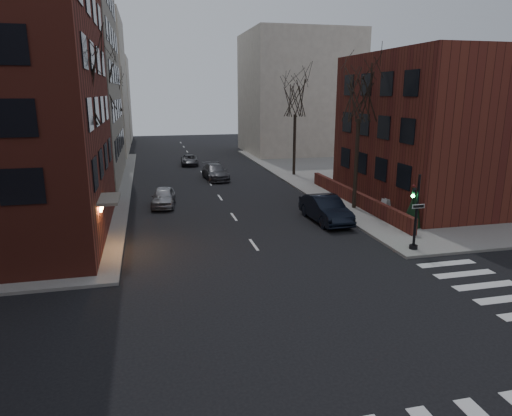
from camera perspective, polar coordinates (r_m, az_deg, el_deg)
The scene contains 22 objects.
ground at distance 15.04m, azimuth 10.75°, elevation -19.11°, with size 160.00×160.00×0.00m, color black.
sidewalk_far_right at distance 54.43m, azimuth 26.17°, elevation 4.22°, with size 44.00×44.00×0.15m, color gray.
building_left_tan at distance 47.18m, azimuth -29.29°, elevation 19.62°, with size 18.00×18.00×28.00m, color gray.
building_right_brick at distance 37.55m, azimuth 22.71°, elevation 9.05°, with size 12.00×14.00×11.00m, color #5A231A.
low_wall_right at distance 34.58m, azimuth 12.21°, elevation 1.32°, with size 0.35×16.00×1.00m, color #5A231A.
building_distant_la at distance 67.06m, azimuth -22.25°, elevation 13.94°, with size 14.00×16.00×18.00m, color beige.
building_distant_ra at distance 64.68m, azimuth 5.21°, elevation 14.04°, with size 14.00×14.00×16.00m, color beige.
building_distant_lb at distance 83.72m, azimuth -19.02°, elevation 12.70°, with size 10.00×12.00×14.00m, color beige.
traffic_signal at distance 25.16m, azimuth 19.26°, elevation -1.05°, with size 0.76×0.44×4.00m.
tree_left_a at distance 25.59m, azimuth -21.60°, elevation 13.90°, with size 4.18×4.18×10.26m.
tree_left_b at distance 37.53m, azimuth -19.15°, elevation 14.59°, with size 4.40×4.40×10.80m.
tree_left_c at distance 51.48m, azimuth -17.61°, elevation 13.44°, with size 3.96×3.96×9.72m.
tree_right_a at distance 32.63m, azimuth 12.86°, elevation 13.62°, with size 3.96×3.96×9.72m.
tree_right_b at distance 45.64m, azimuth 4.94°, elevation 13.45°, with size 3.74×3.74×9.18m.
streetlamp_near at distance 33.72m, azimuth -18.11°, elevation 6.81°, with size 0.36×0.36×6.28m.
streetlamp_far at distance 53.59m, azimuth -16.51°, elevation 9.45°, with size 0.36×0.36×6.28m.
parked_sedan at distance 29.94m, azimuth 8.68°, elevation -0.13°, with size 1.80×5.15×1.70m, color black.
car_lane_silver at distance 34.41m, azimuth -11.51°, elevation 1.37°, with size 1.63×4.06×1.38m, color #939398.
car_lane_gray at distance 44.35m, azimuth -5.11°, elevation 4.52°, with size 2.05×5.04×1.46m, color #424348.
car_lane_far at distance 53.69m, azimuth -8.32°, elevation 5.96°, with size 1.92×4.16×1.15m, color #3D3D41.
sandwich_board at distance 32.50m, azimuth 15.87°, elevation 0.27°, with size 0.44×0.62×0.99m, color silver.
evergreen_shrub at distance 29.71m, azimuth 19.11°, elevation -0.11°, with size 1.30×1.30×2.17m, color black.
Camera 1 is at (-5.42, -11.37, 8.22)m, focal length 32.00 mm.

